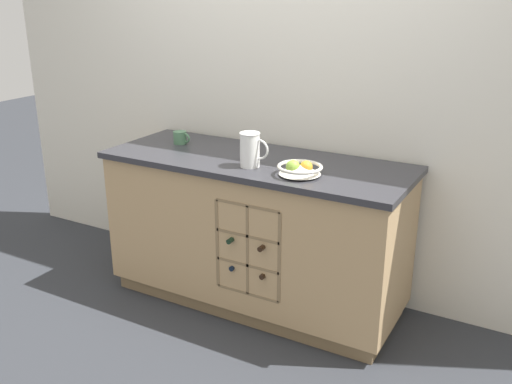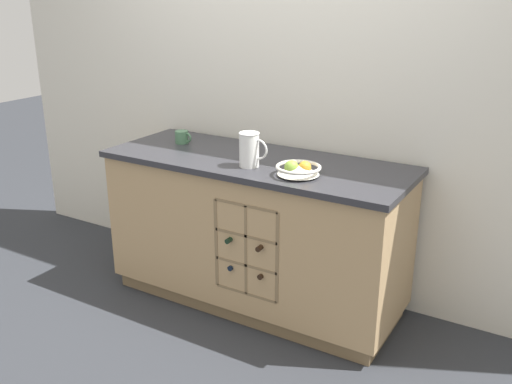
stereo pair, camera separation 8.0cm
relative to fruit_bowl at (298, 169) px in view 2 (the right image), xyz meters
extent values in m
plane|color=#2D3035|center=(-0.34, 0.15, -0.94)|extent=(14.00, 14.00, 0.00)
cube|color=silver|center=(-0.34, 0.54, 0.33)|extent=(4.40, 0.06, 2.55)
cube|color=olive|center=(-0.34, 0.15, -0.90)|extent=(1.67, 0.57, 0.09)
cube|color=tan|center=(-0.34, 0.15, -0.46)|extent=(1.73, 0.63, 0.78)
cube|color=#2D2D33|center=(-0.34, 0.15, -0.05)|extent=(1.77, 0.67, 0.03)
cube|color=olive|center=(-0.22, -0.06, -0.45)|extent=(0.38, 0.01, 0.52)
cube|color=olive|center=(-0.41, -0.11, -0.45)|extent=(0.02, 0.10, 0.52)
cube|color=olive|center=(-0.03, -0.11, -0.45)|extent=(0.02, 0.10, 0.52)
cube|color=olive|center=(-0.22, -0.11, -0.71)|extent=(0.38, 0.10, 0.02)
cube|color=olive|center=(-0.22, -0.11, -0.54)|extent=(0.38, 0.10, 0.02)
cube|color=olive|center=(-0.22, -0.11, -0.37)|extent=(0.38, 0.10, 0.02)
cube|color=olive|center=(-0.22, -0.11, -0.19)|extent=(0.38, 0.10, 0.02)
cube|color=olive|center=(-0.22, -0.11, -0.45)|extent=(0.02, 0.10, 0.52)
cylinder|color=black|center=(-0.31, 0.02, -0.58)|extent=(0.08, 0.21, 0.08)
cylinder|color=black|center=(-0.31, -0.13, -0.58)|extent=(0.03, 0.09, 0.03)
cylinder|color=black|center=(-0.12, 0.01, -0.58)|extent=(0.08, 0.21, 0.08)
cylinder|color=black|center=(-0.12, -0.14, -0.58)|extent=(0.03, 0.09, 0.03)
cylinder|color=black|center=(-0.31, -0.03, -0.41)|extent=(0.08, 0.19, 0.08)
cylinder|color=black|center=(-0.31, -0.16, -0.41)|extent=(0.03, 0.08, 0.03)
cylinder|color=black|center=(-0.12, -0.01, -0.41)|extent=(0.08, 0.21, 0.08)
cylinder|color=black|center=(-0.12, -0.16, -0.41)|extent=(0.03, 0.09, 0.03)
cylinder|color=silver|center=(0.00, 0.00, -0.03)|extent=(0.11, 0.11, 0.01)
cone|color=silver|center=(0.00, 0.00, 0.00)|extent=(0.22, 0.22, 0.05)
torus|color=silver|center=(0.00, 0.00, 0.01)|extent=(0.24, 0.24, 0.02)
sphere|color=gold|center=(0.02, 0.03, 0.00)|extent=(0.07, 0.07, 0.07)
sphere|color=#7FA838|center=(-0.03, -0.01, 0.01)|extent=(0.07, 0.07, 0.07)
cylinder|color=white|center=(-0.30, 0.01, 0.06)|extent=(0.11, 0.11, 0.19)
torus|color=white|center=(-0.30, 0.01, 0.15)|extent=(0.11, 0.11, 0.01)
torus|color=white|center=(-0.24, 0.01, 0.07)|extent=(0.11, 0.01, 0.11)
cylinder|color=#4C7A56|center=(-0.92, 0.22, 0.00)|extent=(0.08, 0.08, 0.08)
torus|color=#4C7A56|center=(-0.88, 0.22, 0.00)|extent=(0.06, 0.01, 0.06)
camera|label=1|loc=(1.17, -2.55, 0.87)|focal=40.00mm
camera|label=2|loc=(1.24, -2.51, 0.87)|focal=40.00mm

